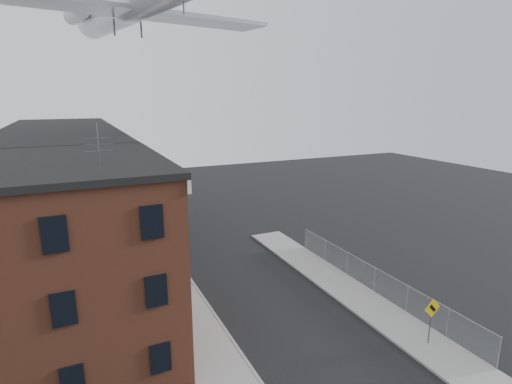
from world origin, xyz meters
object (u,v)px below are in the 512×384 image
car_mid (163,225)px  car_far (159,207)px  utility_pole (151,204)px  car_near (172,240)px  warning_sign (432,314)px  airplane (128,4)px  street_tree (137,192)px

car_mid → car_far: size_ratio=0.90×
utility_pole → car_near: size_ratio=2.61×
warning_sign → airplane: size_ratio=0.10×
street_tree → airplane: (-0.36, -4.98, 17.46)m
utility_pole → car_near: 4.88m
car_near → airplane: (-2.04, 3.17, 20.32)m
street_tree → airplane: bearing=-94.2°
car_far → airplane: size_ratio=0.17×
utility_pole → street_tree: utility_pole is taller
utility_pole → car_far: size_ratio=1.99×
street_tree → airplane: 18.16m
car_near → car_mid: (0.11, 4.50, 0.08)m
car_near → airplane: 20.67m
car_near → car_far: bearing=79.6°
utility_pole → car_far: 14.33m
car_far → airplane: 22.17m
car_mid → car_far: car_mid is taller
utility_pole → car_near: bearing=41.6°
airplane → car_near: bearing=-57.3°
car_near → airplane: size_ratio=0.13×
car_far → street_tree: bearing=-128.4°
utility_pole → car_far: (3.15, 13.39, -4.02)m
utility_pole → car_far: utility_pole is taller
warning_sign → utility_pole: (-11.20, 19.03, 2.79)m
warning_sign → airplane: 32.60m
warning_sign → car_near: bearing=113.9°
car_near → car_far: car_far is taller
street_tree → car_near: size_ratio=1.51×
warning_sign → utility_pole: utility_pole is taller
car_near → airplane: airplane is taller
car_near → car_far: (1.15, 11.61, 0.07)m
warning_sign → car_near: 22.78m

